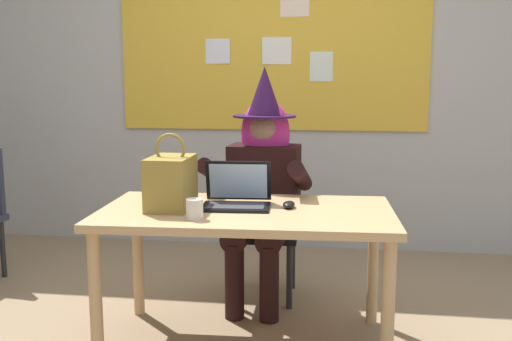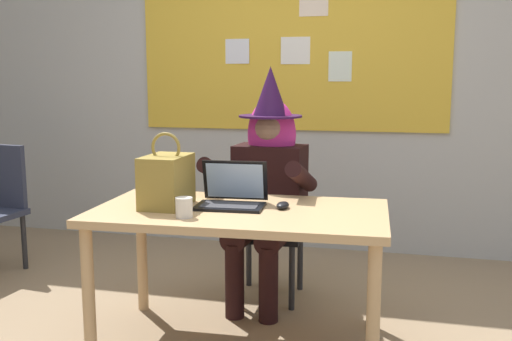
{
  "view_description": "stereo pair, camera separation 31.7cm",
  "coord_description": "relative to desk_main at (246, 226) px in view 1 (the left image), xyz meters",
  "views": [
    {
      "loc": [
        0.52,
        -2.65,
        1.36
      ],
      "look_at": [
        0.08,
        0.45,
        0.85
      ],
      "focal_mm": 40.58,
      "sensor_mm": 36.0,
      "label": 1
    },
    {
      "loc": [
        0.84,
        -2.59,
        1.36
      ],
      "look_at": [
        0.08,
        0.45,
        0.85
      ],
      "focal_mm": 40.58,
      "sensor_mm": 36.0,
      "label": 2
    }
  ],
  "objects": [
    {
      "name": "wall_back_bulletin",
      "position": [
        -0.08,
        1.83,
        0.86
      ],
      "size": [
        6.09,
        2.01,
        2.96
      ],
      "color": "#B2B2AD",
      "rests_on": "ground"
    },
    {
      "name": "laptop",
      "position": [
        -0.06,
        0.06,
        0.13
      ],
      "size": [
        0.36,
        0.29,
        0.22
      ],
      "rotation": [
        0.0,
        0.0,
        0.07
      ],
      "color": "black",
      "rests_on": "desk_main"
    },
    {
      "name": "desk_main",
      "position": [
        0.0,
        0.0,
        0.0
      ],
      "size": [
        1.48,
        0.83,
        0.71
      ],
      "rotation": [
        0.0,
        0.0,
        0.04
      ],
      "color": "tan",
      "rests_on": "ground"
    },
    {
      "name": "person_costumed",
      "position": [
        -0.0,
        0.63,
        0.15
      ],
      "size": [
        0.62,
        0.67,
        1.43
      ],
      "rotation": [
        0.0,
        0.0,
        -1.63
      ],
      "color": "black",
      "rests_on": "ground"
    },
    {
      "name": "handbag",
      "position": [
        -0.37,
        -0.03,
        0.22
      ],
      "size": [
        0.2,
        0.3,
        0.38
      ],
      "rotation": [
        0.0,
        0.0,
        -0.09
      ],
      "color": "olive",
      "rests_on": "desk_main"
    },
    {
      "name": "chair_at_desk",
      "position": [
        0.0,
        0.75,
        -0.14
      ],
      "size": [
        0.43,
        0.43,
        0.88
      ],
      "rotation": [
        0.0,
        0.0,
        -1.55
      ],
      "color": "black",
      "rests_on": "ground"
    },
    {
      "name": "coffee_mug",
      "position": [
        -0.2,
        -0.23,
        0.13
      ],
      "size": [
        0.08,
        0.08,
        0.09
      ],
      "primitive_type": "cylinder",
      "color": "silver",
      "rests_on": "desk_main"
    },
    {
      "name": "computer_mouse",
      "position": [
        0.21,
        0.06,
        0.1
      ],
      "size": [
        0.07,
        0.11,
        0.03
      ],
      "primitive_type": "ellipsoid",
      "rotation": [
        0.0,
        0.0,
        -0.05
      ],
      "color": "black",
      "rests_on": "desk_main"
    }
  ]
}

